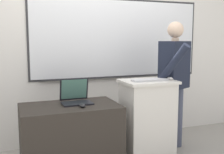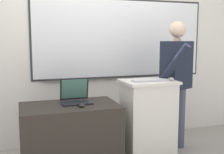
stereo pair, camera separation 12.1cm
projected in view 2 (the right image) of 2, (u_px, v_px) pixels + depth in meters
The scene contains 8 objects.
back_wall at pixel (98, 37), 3.80m from camera, with size 6.40×0.17×2.84m.
lectern_podium at pixel (148, 120), 3.21m from camera, with size 0.59×0.47×0.93m.
side_desk at pixel (70, 138), 2.94m from camera, with size 1.00×0.60×0.71m.
person_presenter at pixel (176, 78), 3.44m from camera, with size 0.58×0.66×1.60m.
laptop at pixel (76, 95), 2.99m from camera, with size 0.31×0.27×0.26m.
wireless_keyboard at pixel (150, 80), 3.10m from camera, with size 0.41×0.12×0.02m.
computer_mouse_by_laptop at pixel (81, 105), 2.80m from camera, with size 0.06×0.10×0.03m.
computer_mouse_by_keyboard at pixel (171, 79), 3.16m from camera, with size 0.06×0.10×0.03m.
Camera 2 is at (-1.02, -2.35, 1.38)m, focal length 45.00 mm.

